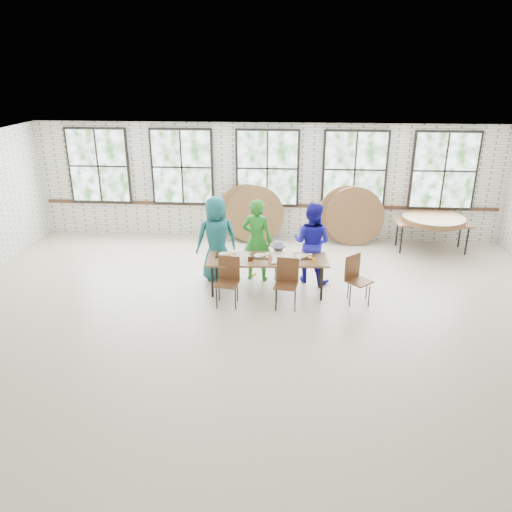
{
  "coord_description": "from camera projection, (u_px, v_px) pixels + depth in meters",
  "views": [
    {
      "loc": [
        0.61,
        -8.17,
        4.4
      ],
      "look_at": [
        0.0,
        0.4,
        1.05
      ],
      "focal_mm": 35.0,
      "sensor_mm": 36.0,
      "label": 1
    }
  ],
  "objects": [
    {
      "name": "adult_green",
      "position": [
        257.0,
        240.0,
        10.51
      ],
      "size": [
        0.73,
        0.55,
        1.79
      ],
      "primitive_type": "imported",
      "rotation": [
        0.0,
        0.0,
        2.93
      ],
      "color": "#217E22",
      "rests_on": "ground"
    },
    {
      "name": "adult_teal",
      "position": [
        217.0,
        239.0,
        10.56
      ],
      "size": [
        1.04,
        0.87,
        1.81
      ],
      "primitive_type": "imported",
      "rotation": [
        0.0,
        0.0,
        3.53
      ],
      "color": "#1B6A69",
      "rests_on": "ground"
    },
    {
      "name": "storage_table",
      "position": [
        433.0,
        224.0,
        12.24
      ],
      "size": [
        1.8,
        0.76,
        0.74
      ],
      "rotation": [
        0.0,
        0.0,
        0.0
      ],
      "color": "brown",
      "rests_on": "ground"
    },
    {
      "name": "round_tops_stacked",
      "position": [
        433.0,
        219.0,
        12.2
      ],
      "size": [
        1.5,
        1.5,
        0.13
      ],
      "color": "brown",
      "rests_on": "storage_table"
    },
    {
      "name": "chair_near_left",
      "position": [
        228.0,
        277.0,
        9.56
      ],
      "size": [
        0.47,
        0.46,
        0.95
      ],
      "rotation": [
        0.0,
        0.0,
        -0.14
      ],
      "color": "#55331C",
      "rests_on": "ground"
    },
    {
      "name": "tabletop_clutter",
      "position": [
        271.0,
        258.0,
        9.9
      ],
      "size": [
        2.0,
        0.63,
        0.11
      ],
      "color": "black",
      "rests_on": "dining_table"
    },
    {
      "name": "toddler",
      "position": [
        278.0,
        260.0,
        10.64
      ],
      "size": [
        0.64,
        0.46,
        0.89
      ],
      "primitive_type": "imported",
      "rotation": [
        0.0,
        0.0,
        3.38
      ],
      "color": "#161645",
      "rests_on": "ground"
    },
    {
      "name": "chair_spare",
      "position": [
        356.0,
        275.0,
        9.64
      ],
      "size": [
        0.58,
        0.58,
        0.95
      ],
      "rotation": [
        0.0,
        0.0,
        0.77
      ],
      "color": "#55331C",
      "rests_on": "ground"
    },
    {
      "name": "round_tops_leaning",
      "position": [
        300.0,
        215.0,
        12.76
      ],
      "size": [
        4.26,
        0.37,
        1.5
      ],
      "color": "brown",
      "rests_on": "ground"
    },
    {
      "name": "dining_table",
      "position": [
        267.0,
        261.0,
        9.96
      ],
      "size": [
        2.44,
        0.95,
        0.74
      ],
      "rotation": [
        0.0,
        0.0,
        0.06
      ],
      "color": "brown",
      "rests_on": "ground"
    },
    {
      "name": "chair_near_right",
      "position": [
        287.0,
        278.0,
        9.48
      ],
      "size": [
        0.47,
        0.46,
        0.95
      ],
      "rotation": [
        0.0,
        0.0,
        -0.15
      ],
      "color": "#55331C",
      "rests_on": "ground"
    },
    {
      "name": "adult_blue",
      "position": [
        312.0,
        243.0,
        10.44
      ],
      "size": [
        1.04,
        0.95,
        1.73
      ],
      "primitive_type": "imported",
      "rotation": [
        0.0,
        0.0,
        2.71
      ],
      "color": "#1C17A7",
      "rests_on": "ground"
    },
    {
      "name": "room",
      "position": [
        267.0,
        170.0,
        12.69
      ],
      "size": [
        12.0,
        12.0,
        12.0
      ],
      "color": "beige",
      "rests_on": "ground"
    }
  ]
}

